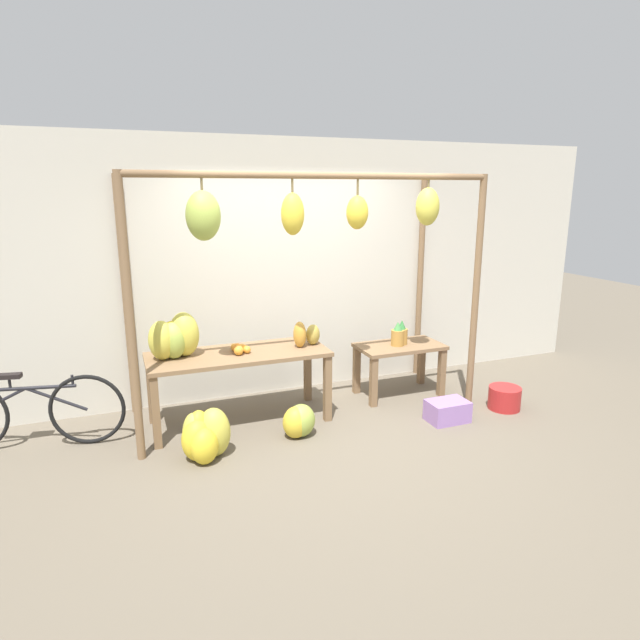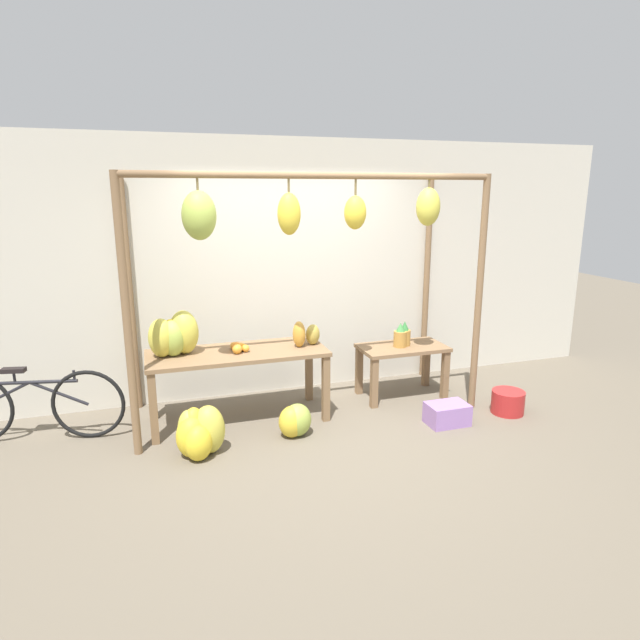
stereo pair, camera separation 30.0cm
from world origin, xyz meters
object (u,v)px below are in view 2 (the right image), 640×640
at_px(pineapple_cluster, 402,336).
at_px(banana_pile_ground_left, 198,434).
at_px(fruit_crate_white, 447,414).
at_px(banana_pile_ground_right, 295,421).
at_px(blue_bucket, 508,402).
at_px(papaya_pile, 306,334).
at_px(orange_pile, 238,347).
at_px(banana_pile_on_table, 174,336).
at_px(parked_bicycle, 32,405).

relative_size(pineapple_cluster, banana_pile_ground_left, 0.56).
bearing_deg(fruit_crate_white, banana_pile_ground_right, 172.34).
xyz_separation_m(pineapple_cluster, blue_bucket, (0.85, -0.77, -0.58)).
xyz_separation_m(banana_pile_ground_right, blue_bucket, (2.24, -0.15, -0.04)).
bearing_deg(papaya_pile, fruit_crate_white, -29.99).
relative_size(banana_pile_ground_left, papaya_pile, 1.47).
bearing_deg(orange_pile, banana_pile_ground_left, -127.31).
bearing_deg(fruit_crate_white, banana_pile_on_table, 162.43).
bearing_deg(fruit_crate_white, parked_bicycle, 167.28).
distance_m(parked_bicycle, papaya_pile, 2.61).
height_order(banana_pile_ground_left, fruit_crate_white, banana_pile_ground_left).
height_order(fruit_crate_white, papaya_pile, papaya_pile).
distance_m(banana_pile_ground_right, parked_bicycle, 2.39).
distance_m(pineapple_cluster, papaya_pile, 1.14).
bearing_deg(banana_pile_ground_left, pineapple_cluster, 17.38).
bearing_deg(orange_pile, blue_bucket, -14.24).
relative_size(banana_pile_on_table, banana_pile_ground_right, 1.49).
xyz_separation_m(blue_bucket, papaya_pile, (-1.98, 0.67, 0.72)).
distance_m(banana_pile_ground_right, blue_bucket, 2.24).
xyz_separation_m(banana_pile_ground_left, papaya_pile, (1.16, 0.61, 0.64)).
bearing_deg(banana_pile_on_table, banana_pile_ground_right, -30.32).
height_order(banana_pile_ground_left, parked_bicycle, parked_bicycle).
distance_m(orange_pile, parked_bicycle, 1.92).
bearing_deg(banana_pile_on_table, banana_pile_ground_left, -80.10).
height_order(banana_pile_ground_right, blue_bucket, banana_pile_ground_right).
relative_size(pineapple_cluster, papaya_pile, 0.83).
xyz_separation_m(banana_pile_on_table, parked_bicycle, (-1.28, 0.06, -0.56)).
relative_size(banana_pile_ground_left, fruit_crate_white, 1.21).
bearing_deg(banana_pile_ground_left, banana_pile_on_table, 99.90).
bearing_deg(banana_pile_ground_right, orange_pile, 128.94).
bearing_deg(fruit_crate_white, papaya_pile, 150.01).
relative_size(orange_pile, parked_bicycle, 0.15).
height_order(banana_pile_on_table, banana_pile_ground_right, banana_pile_on_table).
xyz_separation_m(fruit_crate_white, blue_bucket, (0.74, 0.05, 0.01)).
relative_size(banana_pile_ground_right, papaya_pile, 1.11).
bearing_deg(orange_pile, banana_pile_ground_right, -51.06).
distance_m(fruit_crate_white, papaya_pile, 1.61).
bearing_deg(blue_bucket, orange_pile, 165.76).
height_order(banana_pile_on_table, banana_pile_ground_left, banana_pile_on_table).
xyz_separation_m(orange_pile, blue_bucket, (2.66, -0.68, -0.64)).
height_order(banana_pile_on_table, blue_bucket, banana_pile_on_table).
distance_m(blue_bucket, parked_bicycle, 4.61).
relative_size(blue_bucket, parked_bicycle, 0.21).
bearing_deg(banana_pile_ground_left, orange_pile, 52.69).
relative_size(banana_pile_on_table, fruit_crate_white, 1.36).
height_order(pineapple_cluster, banana_pile_ground_left, pineapple_cluster).
distance_m(orange_pile, fruit_crate_white, 2.15).
bearing_deg(banana_pile_ground_left, fruit_crate_white, -2.40).
bearing_deg(blue_bucket, papaya_pile, 161.39).
height_order(banana_pile_on_table, fruit_crate_white, banana_pile_on_table).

